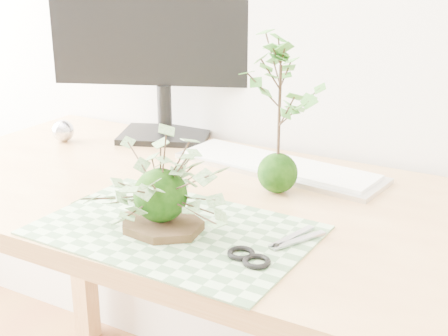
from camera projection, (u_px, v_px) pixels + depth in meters
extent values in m
cube|color=tan|center=(247.00, 211.00, 1.26)|extent=(1.60, 0.70, 0.04)
cube|color=tan|center=(81.00, 241.00, 1.97)|extent=(0.06, 0.06, 0.70)
cube|color=#4C7248|center=(175.00, 230.00, 1.13)|extent=(0.49, 0.34, 0.00)
cylinder|color=black|center=(161.00, 224.00, 1.13)|extent=(0.19, 0.19, 0.01)
sphere|color=black|center=(160.00, 195.00, 1.11)|extent=(0.10, 0.10, 0.10)
sphere|color=black|center=(278.00, 173.00, 1.29)|extent=(0.08, 0.08, 0.08)
cylinder|color=black|center=(279.00, 116.00, 1.25)|extent=(0.01, 0.01, 0.21)
cube|color=#BCBCBC|center=(278.00, 168.00, 1.44)|extent=(0.51, 0.20, 0.01)
cube|color=white|center=(278.00, 164.00, 1.43)|extent=(0.48, 0.17, 0.01)
cube|color=black|center=(165.00, 135.00, 1.68)|extent=(0.28, 0.25, 0.02)
cylinder|color=black|center=(165.00, 109.00, 1.65)|extent=(0.04, 0.04, 0.13)
cube|color=black|center=(164.00, 12.00, 1.58)|extent=(0.55, 0.25, 0.37)
sphere|color=silver|center=(63.00, 131.00, 1.64)|extent=(0.06, 0.06, 0.06)
cube|color=#93939F|center=(281.00, 235.00, 1.10)|extent=(0.04, 0.11, 0.00)
cube|color=#93939F|center=(290.00, 237.00, 1.09)|extent=(0.06, 0.11, 0.00)
torus|color=black|center=(247.00, 258.00, 1.01)|extent=(0.06, 0.06, 0.01)
torus|color=black|center=(268.00, 263.00, 0.99)|extent=(0.06, 0.06, 0.01)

